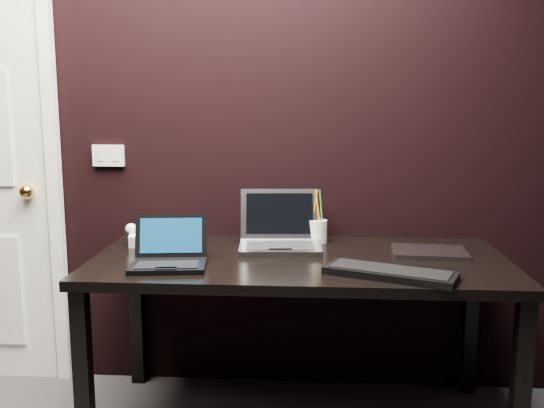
# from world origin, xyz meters

# --- Properties ---
(wall_back) EXTENTS (4.00, 0.00, 4.00)m
(wall_back) POSITION_xyz_m (0.00, 1.80, 1.30)
(wall_back) COLOR black
(wall_back) RESTS_ON ground
(wall_switch) EXTENTS (0.15, 0.02, 0.10)m
(wall_switch) POSITION_xyz_m (-0.62, 1.79, 1.12)
(wall_switch) COLOR silver
(wall_switch) RESTS_ON wall_back
(desk) EXTENTS (1.70, 0.80, 0.74)m
(desk) POSITION_xyz_m (0.30, 1.40, 0.66)
(desk) COLOR black
(desk) RESTS_ON ground
(netbook) EXTENTS (0.31, 0.29, 0.18)m
(netbook) POSITION_xyz_m (-0.20, 1.23, 0.78)
(netbook) COLOR black
(netbook) RESTS_ON desk
(silver_laptop) EXTENTS (0.37, 0.34, 0.24)m
(silver_laptop) POSITION_xyz_m (0.21, 1.55, 0.79)
(silver_laptop) COLOR #98979D
(silver_laptop) RESTS_ON desk
(ext_keyboard) EXTENTS (0.50, 0.33, 0.03)m
(ext_keyboard) POSITION_xyz_m (0.64, 1.14, 0.75)
(ext_keyboard) COLOR black
(ext_keyboard) RESTS_ON desk
(closed_laptop) EXTENTS (0.31, 0.24, 0.02)m
(closed_laptop) POSITION_xyz_m (0.84, 1.48, 0.75)
(closed_laptop) COLOR gray
(closed_laptop) RESTS_ON desk
(desk_phone) EXTENTS (0.22, 0.19, 0.11)m
(desk_phone) POSITION_xyz_m (-0.38, 1.59, 0.78)
(desk_phone) COLOR white
(desk_phone) RESTS_ON desk
(mobile_phone) EXTENTS (0.07, 0.06, 0.10)m
(mobile_phone) POSITION_xyz_m (-0.32, 1.47, 0.78)
(mobile_phone) COLOR black
(mobile_phone) RESTS_ON desk
(pen_cup) EXTENTS (0.10, 0.10, 0.24)m
(pen_cup) POSITION_xyz_m (0.38, 1.67, 0.80)
(pen_cup) COLOR silver
(pen_cup) RESTS_ON desk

